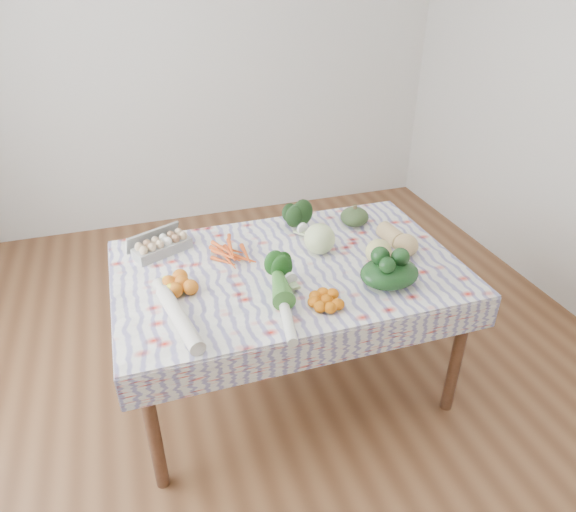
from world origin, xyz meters
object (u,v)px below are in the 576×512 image
object	(u,v)px
kabocha_squash	(354,217)
butternut_squash	(398,238)
cabbage	(320,239)
grapefruit	(379,252)
dining_table	(288,280)
egg_carton	(162,246)

from	to	relation	value
kabocha_squash	butternut_squash	distance (m)	0.32
kabocha_squash	cabbage	size ratio (longest dim) A/B	1.00
cabbage	butternut_squash	world-z (taller)	cabbage
grapefruit	dining_table	bearing A→B (deg)	165.94
cabbage	grapefruit	bearing A→B (deg)	-38.12
egg_carton	cabbage	world-z (taller)	cabbage
egg_carton	kabocha_squash	xyz separation A→B (m)	(1.05, -0.02, 0.01)
egg_carton	butternut_squash	world-z (taller)	butternut_squash
dining_table	cabbage	distance (m)	0.26
kabocha_squash	grapefruit	distance (m)	0.41
cabbage	butternut_squash	bearing A→B (deg)	-11.66
cabbage	egg_carton	bearing A→B (deg)	162.51
grapefruit	egg_carton	bearing A→B (deg)	156.89
kabocha_squash	cabbage	distance (m)	0.37
dining_table	grapefruit	distance (m)	0.47
egg_carton	grapefruit	world-z (taller)	grapefruit
dining_table	kabocha_squash	size ratio (longest dim) A/B	10.13
egg_carton	grapefruit	size ratio (longest dim) A/B	2.29
dining_table	egg_carton	distance (m)	0.66
kabocha_squash	cabbage	bearing A→B (deg)	-142.83
cabbage	grapefruit	world-z (taller)	cabbage
kabocha_squash	egg_carton	bearing A→B (deg)	179.13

